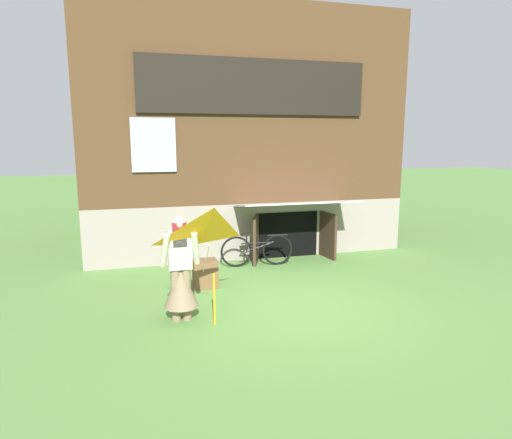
{
  "coord_description": "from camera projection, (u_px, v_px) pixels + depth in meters",
  "views": [
    {
      "loc": [
        -2.55,
        -6.47,
        2.69
      ],
      "look_at": [
        -0.47,
        1.17,
        1.26
      ],
      "focal_mm": 31.08,
      "sensor_mm": 36.0,
      "label": 1
    }
  ],
  "objects": [
    {
      "name": "ground_plane",
      "position": [
        302.0,
        306.0,
        7.28
      ],
      "size": [
        60.0,
        60.0,
        0.0
      ],
      "primitive_type": "plane",
      "color": "#56843D"
    },
    {
      "name": "log_house",
      "position": [
        231.0,
        135.0,
        11.97
      ],
      "size": [
        7.38,
        6.06,
        5.62
      ],
      "color": "gray",
      "rests_on": "ground_plane"
    },
    {
      "name": "person",
      "position": [
        181.0,
        277.0,
        6.58
      ],
      "size": [
        0.61,
        0.52,
        1.6
      ],
      "rotation": [
        0.0,
        0.0,
        0.33
      ],
      "color": "#7F6B51",
      "rests_on": "ground_plane"
    },
    {
      "name": "kite",
      "position": [
        215.0,
        241.0,
        6.03
      ],
      "size": [
        1.14,
        1.12,
        1.66
      ],
      "color": "orange",
      "rests_on": "ground_plane"
    },
    {
      "name": "bicycle_black",
      "position": [
        257.0,
        250.0,
        9.51
      ],
      "size": [
        1.57,
        0.18,
        0.72
      ],
      "rotation": [
        0.0,
        0.0,
        -0.09
      ],
      "color": "black",
      "rests_on": "ground_plane"
    },
    {
      "name": "wooden_crate",
      "position": [
        205.0,
        274.0,
        8.15
      ],
      "size": [
        0.44,
        0.37,
        0.51
      ],
      "primitive_type": "cube",
      "color": "brown",
      "rests_on": "ground_plane"
    }
  ]
}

